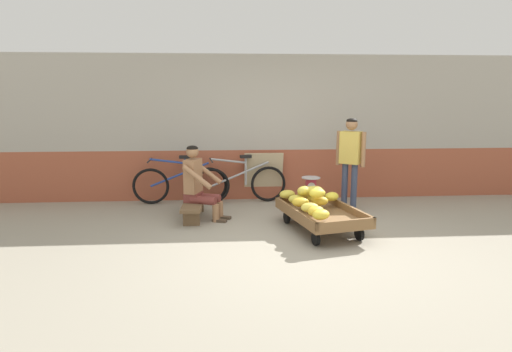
{
  "coord_description": "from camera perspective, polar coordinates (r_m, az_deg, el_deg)",
  "views": [
    {
      "loc": [
        -0.91,
        -5.05,
        1.87
      ],
      "look_at": [
        -0.49,
        0.96,
        0.75
      ],
      "focal_mm": 30.03,
      "sensor_mm": 36.0,
      "label": 1
    }
  ],
  "objects": [
    {
      "name": "sign_board",
      "position": [
        7.83,
        1.0,
        -0.01
      ],
      "size": [
        0.7,
        0.24,
        0.88
      ],
      "color": "#C6B289",
      "rests_on": "ground"
    },
    {
      "name": "vendor_seated",
      "position": [
        6.63,
        -7.67,
        -0.9
      ],
      "size": [
        0.73,
        0.61,
        1.14
      ],
      "color": "#9E704C",
      "rests_on": "ground"
    },
    {
      "name": "customer_adult",
      "position": [
        7.1,
        12.48,
        2.85
      ],
      "size": [
        0.41,
        0.35,
        1.53
      ],
      "color": "#38425B",
      "rests_on": "ground"
    },
    {
      "name": "plastic_crate",
      "position": [
        7.04,
        7.25,
        -3.7
      ],
      "size": [
        0.36,
        0.28,
        0.3
      ],
      "color": "red",
      "rests_on": "ground"
    },
    {
      "name": "back_wall",
      "position": [
        7.93,
        2.59,
        6.43
      ],
      "size": [
        16.0,
        0.3,
        2.61
      ],
      "color": "#A35138",
      "rests_on": "ground"
    },
    {
      "name": "low_bench",
      "position": [
        6.75,
        -8.28,
        -3.92
      ],
      "size": [
        0.33,
        1.11,
        0.27
      ],
      "color": "brown",
      "rests_on": "ground"
    },
    {
      "name": "banana_pile",
      "position": [
        6.08,
        7.29,
        -2.98
      ],
      "size": [
        0.92,
        1.5,
        0.26
      ],
      "color": "gold",
      "rests_on": "banana_cart"
    },
    {
      "name": "bicycle_far_left",
      "position": [
        7.62,
        -2.14,
        -0.97
      ],
      "size": [
        1.65,
        0.48,
        0.86
      ],
      "color": "black",
      "rests_on": "ground"
    },
    {
      "name": "shopping_bag",
      "position": [
        6.56,
        7.1,
        -5.04
      ],
      "size": [
        0.18,
        0.12,
        0.24
      ],
      "primitive_type": "cube",
      "color": "#3370B7",
      "rests_on": "ground"
    },
    {
      "name": "weighing_scale",
      "position": [
        6.97,
        7.31,
        -1.29
      ],
      "size": [
        0.3,
        0.3,
        0.29
      ],
      "color": "#28282D",
      "rests_on": "plastic_crate"
    },
    {
      "name": "bicycle_near_left",
      "position": [
        7.67,
        -10.11,
        -1.04
      ],
      "size": [
        1.66,
        0.48,
        0.86
      ],
      "color": "black",
      "rests_on": "ground"
    },
    {
      "name": "ground_plane",
      "position": [
        5.47,
        5.9,
        -9.54
      ],
      "size": [
        80.0,
        80.0,
        0.0
      ],
      "primitive_type": "plane",
      "color": "gray"
    },
    {
      "name": "banana_cart",
      "position": [
        6.09,
        8.66,
        -5.13
      ],
      "size": [
        1.15,
        1.59,
        0.36
      ],
      "color": "brown",
      "rests_on": "ground"
    }
  ]
}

